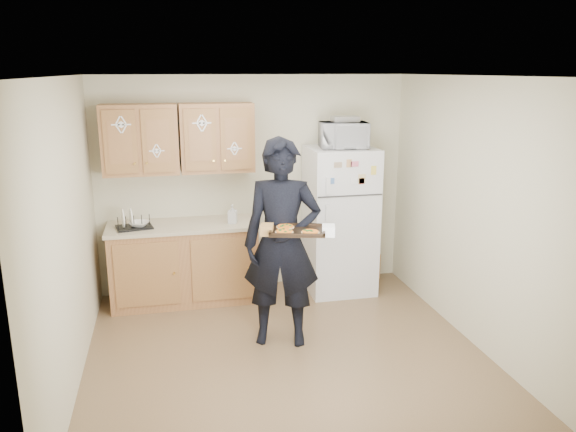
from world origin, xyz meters
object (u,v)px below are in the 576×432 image
(baking_tray, at_px, (298,231))
(microwave, at_px, (343,135))
(person, at_px, (282,243))
(refrigerator, at_px, (340,220))
(dish_rack, at_px, (134,221))

(baking_tray, xyz_separation_m, microwave, (0.85, 1.39, 0.66))
(person, xyz_separation_m, baking_tray, (0.08, -0.29, 0.20))
(refrigerator, height_order, dish_rack, refrigerator)
(person, height_order, dish_rack, person)
(microwave, height_order, dish_rack, microwave)
(baking_tray, relative_size, dish_rack, 1.30)
(refrigerator, height_order, microwave, microwave)
(refrigerator, distance_m, baking_tray, 1.71)
(person, xyz_separation_m, dish_rack, (-1.38, 1.15, -0.01))
(microwave, bearing_deg, person, -123.92)
(refrigerator, relative_size, dish_rack, 4.62)
(person, xyz_separation_m, microwave, (0.93, 1.10, 0.86))
(refrigerator, xyz_separation_m, baking_tray, (-0.85, -1.44, 0.33))
(refrigerator, bearing_deg, person, -128.88)
(baking_tray, bearing_deg, dish_rack, 150.82)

